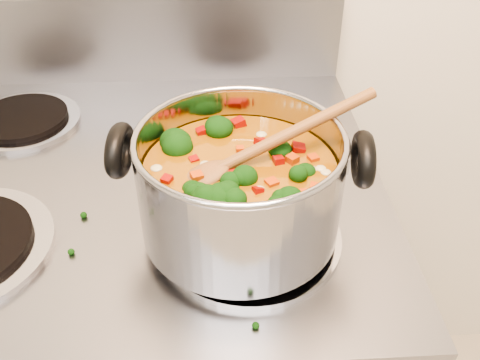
# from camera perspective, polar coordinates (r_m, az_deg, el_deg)

# --- Properties ---
(electric_range) EXTENTS (0.77, 0.69, 1.08)m
(electric_range) POSITION_cam_1_polar(r_m,az_deg,el_deg) (1.14, -9.43, -17.80)
(electric_range) COLOR gray
(electric_range) RESTS_ON ground
(stockpot) EXTENTS (0.31, 0.24, 0.15)m
(stockpot) POSITION_cam_1_polar(r_m,az_deg,el_deg) (0.64, 0.02, -0.70)
(stockpot) COLOR #94949B
(stockpot) RESTS_ON electric_range
(wooden_spoon) EXTENTS (0.25, 0.11, 0.08)m
(wooden_spoon) POSITION_cam_1_polar(r_m,az_deg,el_deg) (0.62, 0.97, 2.82)
(wooden_spoon) COLOR brown
(wooden_spoon) RESTS_ON stockpot
(cooktop_crumbs) EXTENTS (0.35, 0.36, 0.01)m
(cooktop_crumbs) POSITION_cam_1_polar(r_m,az_deg,el_deg) (0.68, 1.80, -6.45)
(cooktop_crumbs) COLOR black
(cooktop_crumbs) RESTS_ON electric_range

